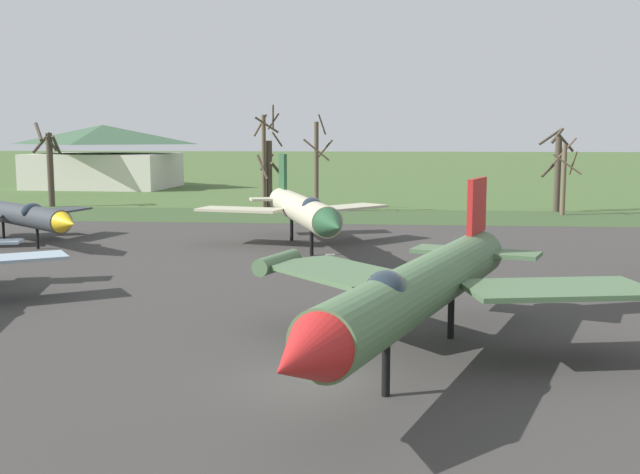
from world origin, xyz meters
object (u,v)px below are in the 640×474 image
at_px(jet_fighter_front_left, 303,210).
at_px(info_placard_front_left, 330,262).
at_px(visitor_building, 104,157).
at_px(jet_fighter_rear_left, 422,286).
at_px(jet_fighter_rear_right, 20,214).

relative_size(jet_fighter_front_left, info_placard_front_left, 15.96).
height_order(jet_fighter_front_left, visitor_building, visitor_building).
relative_size(info_placard_front_left, jet_fighter_rear_left, 0.06).
bearing_deg(visitor_building, jet_fighter_rear_left, -62.88).
relative_size(jet_fighter_rear_left, visitor_building, 0.90).
xyz_separation_m(info_placard_front_left, jet_fighter_rear_left, (3.97, -14.85, 1.80)).
xyz_separation_m(jet_fighter_rear_left, jet_fighter_rear_right, (-24.13, 23.38, -0.46)).
height_order(info_placard_front_left, visitor_building, visitor_building).
relative_size(jet_fighter_front_left, visitor_building, 0.92).
relative_size(jet_fighter_rear_left, jet_fighter_rear_right, 1.42).
height_order(jet_fighter_front_left, info_placard_front_left, jet_fighter_front_left).
distance_m(jet_fighter_front_left, jet_fighter_rear_right, 17.80).
xyz_separation_m(jet_fighter_front_left, visitor_building, (-32.44, 52.37, 1.58)).
height_order(info_placard_front_left, jet_fighter_rear_left, jet_fighter_rear_left).
distance_m(info_placard_front_left, jet_fighter_rear_left, 15.48).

